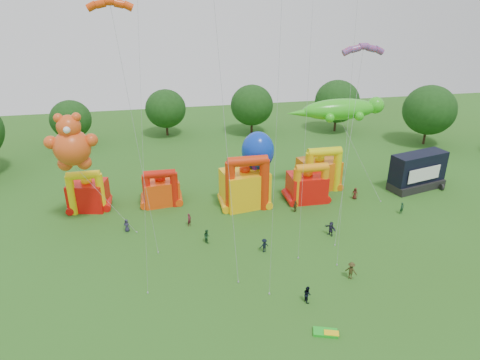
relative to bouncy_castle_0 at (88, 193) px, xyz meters
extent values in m
plane|color=#2D5B19|center=(19.70, -29.16, -2.19)|extent=(160.00, 160.00, 0.00)
cylinder|color=#352314|center=(57.70, 14.70, -0.33)|extent=(0.44, 0.44, 3.72)
ellipsoid|color=#163B12|center=(57.70, 14.70, 4.21)|extent=(9.30, 9.30, 8.89)
cylinder|color=#352314|center=(44.64, 25.45, -0.44)|extent=(0.44, 0.44, 3.51)
ellipsoid|color=#163B12|center=(44.64, 25.45, 3.85)|extent=(8.77, 8.78, 8.39)
cylinder|color=#352314|center=(27.82, 27.30, -0.54)|extent=(0.44, 0.44, 3.30)
ellipsoid|color=#163B12|center=(27.82, 27.30, 3.49)|extent=(8.25, 8.25, 7.88)
cylinder|color=#352314|center=(11.30, 29.28, -0.65)|extent=(0.44, 0.44, 3.09)
ellipsoid|color=#163B12|center=(11.30, 29.28, 3.13)|extent=(7.73, 7.72, 7.38)
cylinder|color=#352314|center=(-5.66, 26.36, -0.75)|extent=(0.44, 0.44, 2.88)
ellipsoid|color=#163B12|center=(-5.66, 26.36, 2.77)|extent=(7.20, 7.20, 6.88)
cube|color=red|center=(0.00, 0.25, -0.37)|extent=(5.19, 4.52, 3.64)
cylinder|color=yellow|center=(-1.75, -1.05, 0.41)|extent=(0.99, 0.99, 5.20)
cylinder|color=yellow|center=(1.75, -1.05, 0.41)|extent=(0.99, 0.99, 5.20)
cylinder|color=yellow|center=(0.00, -1.05, 3.01)|extent=(3.99, 1.04, 1.04)
sphere|color=yellow|center=(0.00, 0.25, 1.75)|extent=(1.40, 1.40, 1.40)
cube|color=#F7460D|center=(9.25, -0.04, -0.55)|extent=(4.93, 4.14, 3.29)
cylinder|color=red|center=(7.49, -1.35, 0.16)|extent=(0.99, 0.99, 4.70)
cylinder|color=red|center=(11.01, -1.35, 0.16)|extent=(0.99, 0.99, 4.70)
cylinder|color=red|center=(9.25, -1.35, 2.51)|extent=(4.02, 1.04, 1.04)
sphere|color=red|center=(9.25, -0.04, 1.40)|extent=(1.40, 1.40, 1.40)
cube|color=yellow|center=(20.06, -2.74, 0.18)|extent=(6.33, 5.40, 4.75)
cylinder|color=red|center=(17.85, -4.38, 1.20)|extent=(1.25, 1.25, 6.79)
cylinder|color=red|center=(22.27, -4.38, 1.20)|extent=(1.25, 1.25, 6.79)
cylinder|color=red|center=(20.06, -4.38, 4.60)|extent=(5.04, 1.31, 1.31)
sphere|color=red|center=(20.06, -2.74, 2.86)|extent=(1.40, 1.40, 1.40)
cube|color=red|center=(28.56, -2.95, -0.37)|extent=(4.87, 3.92, 3.64)
cylinder|color=orange|center=(26.68, -4.35, 0.41)|extent=(1.06, 1.06, 5.20)
cylinder|color=orange|center=(30.43, -4.35, 0.41)|extent=(1.06, 1.06, 5.20)
cylinder|color=orange|center=(28.56, -4.35, 3.01)|extent=(4.28, 1.11, 1.11)
sphere|color=orange|center=(28.56, -2.95, 1.75)|extent=(1.40, 1.40, 1.40)
cube|color=orange|center=(31.58, 0.62, -0.12)|extent=(5.90, 5.02, 4.15)
cylinder|color=yellow|center=(29.52, -0.91, 0.77)|extent=(1.17, 1.17, 5.93)
cylinder|color=yellow|center=(33.65, -0.91, 0.77)|extent=(1.17, 1.17, 5.93)
cylinder|color=yellow|center=(31.58, -0.91, 3.74)|extent=(4.72, 1.22, 1.22)
sphere|color=yellow|center=(31.58, 0.62, 2.26)|extent=(1.40, 1.40, 1.40)
cube|color=black|center=(45.27, -2.65, -1.64)|extent=(8.80, 4.98, 1.10)
cube|color=black|center=(45.27, -2.45, 0.98)|extent=(8.70, 4.59, 4.15)
cube|color=white|center=(45.27, -4.05, 0.57)|extent=(5.58, 1.43, 1.95)
cylinder|color=black|center=(41.95, -3.90, -1.79)|extent=(0.30, 0.90, 0.90)
cylinder|color=black|center=(48.59, -3.90, -1.79)|extent=(0.30, 0.90, 0.90)
sphere|color=#E34D19|center=(-0.08, -4.41, 7.81)|extent=(4.10, 4.10, 4.10)
sphere|color=#E34D19|center=(-0.08, -4.41, 10.23)|extent=(2.61, 2.61, 2.61)
sphere|color=#E34D19|center=(-1.01, -4.41, 11.26)|extent=(1.03, 1.03, 1.03)
sphere|color=#E34D19|center=(0.85, -4.41, 11.26)|extent=(1.03, 1.03, 1.03)
sphere|color=#E34D19|center=(-2.22, -4.41, 8.55)|extent=(1.49, 1.49, 1.49)
sphere|color=#E34D19|center=(2.07, -4.41, 8.55)|extent=(1.49, 1.49, 1.49)
sphere|color=#E34D19|center=(-1.10, -4.41, 5.94)|extent=(1.68, 1.68, 1.68)
sphere|color=#E34D19|center=(0.95, -4.41, 5.94)|extent=(1.68, 1.68, 1.68)
sphere|color=white|center=(-0.08, -5.67, 10.23)|extent=(0.75, 0.75, 0.75)
ellipsoid|color=green|center=(33.71, 0.13, 9.29)|extent=(10.57, 3.30, 2.81)
sphere|color=green|center=(38.87, 0.13, 9.60)|extent=(2.27, 2.27, 2.27)
cone|color=green|center=(28.34, 0.13, 9.08)|extent=(4.13, 1.65, 1.65)
sphere|color=green|center=(35.77, 1.78, 8.67)|extent=(1.24, 1.24, 1.24)
sphere|color=green|center=(35.77, -1.53, 8.67)|extent=(1.24, 1.24, 1.24)
sphere|color=green|center=(31.64, 1.78, 8.67)|extent=(1.24, 1.24, 1.24)
sphere|color=green|center=(31.64, -1.53, 8.67)|extent=(1.24, 1.24, 1.24)
ellipsoid|color=#0C36BE|center=(22.13, -1.23, 4.67)|extent=(4.29, 4.29, 5.15)
cone|color=#591E8C|center=(23.52, -1.23, 2.31)|extent=(0.96, 0.96, 3.43)
cone|color=#591E8C|center=(22.83, -0.02, 2.31)|extent=(0.96, 0.96, 3.43)
cone|color=#591E8C|center=(21.43, -0.02, 2.31)|extent=(0.96, 0.96, 3.43)
cone|color=#591E8C|center=(20.74, -1.23, 2.31)|extent=(0.96, 0.96, 3.43)
cone|color=#591E8C|center=(21.43, -2.44, 2.31)|extent=(0.96, 0.96, 3.43)
cone|color=#591E8C|center=(22.83, -2.44, 2.31)|extent=(0.96, 0.96, 3.43)
cube|color=green|center=(21.79, -27.08, -2.07)|extent=(2.22, 1.59, 0.24)
cube|color=yellow|center=(22.19, -27.38, -1.93)|extent=(1.33, 0.96, 0.10)
imported|color=#27253F|center=(5.00, -6.89, -1.41)|extent=(0.86, 0.66, 1.56)
imported|color=#5A1926|center=(12.35, -7.00, -1.37)|extent=(0.68, 0.71, 1.64)
imported|color=#1B4525|center=(13.94, -11.11, -1.39)|extent=(0.89, 0.97, 1.60)
imported|color=black|center=(19.81, -14.26, -1.39)|extent=(1.14, 0.80, 1.60)
imported|color=#3D3718|center=(26.01, -6.10, -1.43)|extent=(0.95, 0.81, 1.53)
imported|color=#24233A|center=(28.23, -12.42, -1.32)|extent=(1.21, 1.66, 1.74)
imported|color=#4D1D16|center=(35.12, -4.16, -1.37)|extent=(0.95, 0.92, 1.64)
imported|color=#163720|center=(39.14, -9.22, -1.42)|extent=(0.64, 0.52, 1.54)
imported|color=black|center=(21.65, -22.92, -1.38)|extent=(0.74, 0.88, 1.63)
imported|color=#393216|center=(27.02, -20.51, -1.27)|extent=(1.32, 1.33, 1.85)
camera|label=1|loc=(9.48, -52.40, 23.91)|focal=32.00mm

